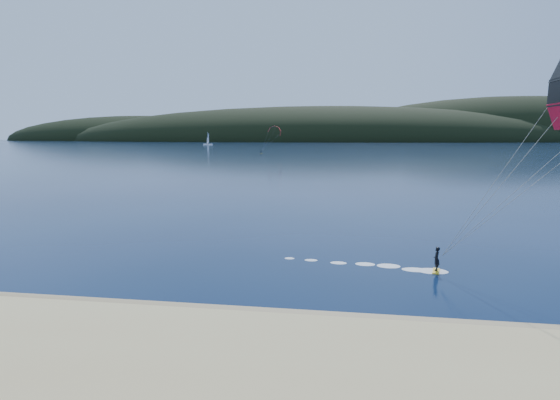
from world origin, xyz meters
name	(u,v)px	position (x,y,z in m)	size (l,w,h in m)	color
ground	(176,360)	(0.00, 0.00, 0.00)	(1800.00, 1800.00, 0.00)	#061632
wet_sand	(211,315)	(0.00, 4.50, 0.05)	(220.00, 2.50, 0.10)	#998259
headland	(348,141)	(0.63, 745.28, 0.00)	(1200.00, 310.00, 140.00)	black
kitesurfer_far	(274,133)	(-29.93, 199.64, 10.07)	(11.80, 7.58, 13.53)	yellow
sailboat	(208,144)	(-128.33, 403.14, 0.93)	(8.77, 5.73, 12.65)	white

